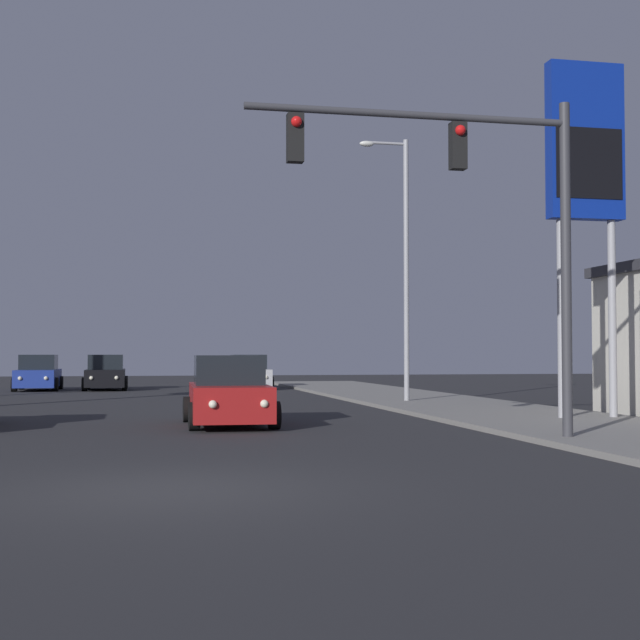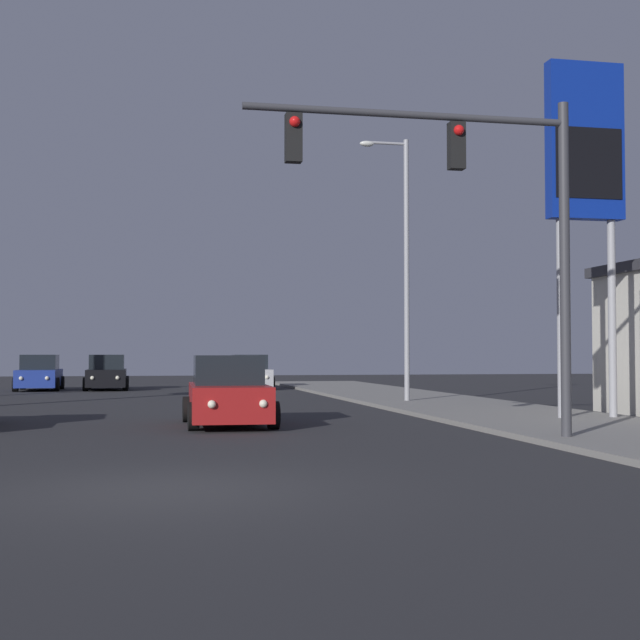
{
  "view_description": "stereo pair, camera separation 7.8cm",
  "coord_description": "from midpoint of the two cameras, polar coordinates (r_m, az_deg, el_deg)",
  "views": [
    {
      "loc": [
        -0.41,
        -11.42,
        1.71
      ],
      "look_at": [
        4.96,
        14.95,
        2.74
      ],
      "focal_mm": 50.0,
      "sensor_mm": 36.0,
      "label": 1
    },
    {
      "loc": [
        -0.33,
        -11.43,
        1.71
      ],
      "look_at": [
        4.96,
        14.95,
        2.74
      ],
      "focal_mm": 50.0,
      "sensor_mm": 36.0,
      "label": 2
    }
  ],
  "objects": [
    {
      "name": "ground_plane",
      "position": [
        11.56,
        -9.56,
        -10.67
      ],
      "size": [
        120.0,
        120.0,
        0.0
      ],
      "primitive_type": "plane",
      "color": "#28282B"
    },
    {
      "name": "sidewalk_right",
      "position": [
        23.65,
        13.44,
        -6.14
      ],
      "size": [
        5.0,
        60.0,
        0.12
      ],
      "color": "gray",
      "rests_on": "ground"
    },
    {
      "name": "car_red",
      "position": [
        21.53,
        -5.79,
        -4.71
      ],
      "size": [
        2.04,
        4.34,
        1.68
      ],
      "rotation": [
        0.0,
        0.0,
        3.11
      ],
      "color": "maroon",
      "rests_on": "ground"
    },
    {
      "name": "car_black",
      "position": [
        43.82,
        -13.44,
        -3.37
      ],
      "size": [
        2.04,
        4.32,
        1.68
      ],
      "rotation": [
        0.0,
        0.0,
        3.15
      ],
      "color": "black",
      "rests_on": "ground"
    },
    {
      "name": "car_silver",
      "position": [
        43.81,
        -4.48,
        -3.43
      ],
      "size": [
        2.04,
        4.32,
        1.68
      ],
      "rotation": [
        0.0,
        0.0,
        3.13
      ],
      "color": "#B7B7BC",
      "rests_on": "ground"
    },
    {
      "name": "car_blue",
      "position": [
        44.03,
        -17.47,
        -3.33
      ],
      "size": [
        2.04,
        4.31,
        1.68
      ],
      "rotation": [
        0.0,
        0.0,
        3.14
      ],
      "color": "navy",
      "rests_on": "ground"
    },
    {
      "name": "traffic_light_mast",
      "position": [
        17.4,
        10.22,
        7.66
      ],
      "size": [
        6.39,
        0.36,
        6.5
      ],
      "color": "#38383D",
      "rests_on": "sidewalk_right"
    },
    {
      "name": "street_lamp",
      "position": [
        30.82,
        5.4,
        4.16
      ],
      "size": [
        1.74,
        0.24,
        9.0
      ],
      "color": "#99999E",
      "rests_on": "sidewalk_right"
    },
    {
      "name": "gas_station_sign",
      "position": [
        23.91,
        16.69,
        9.74
      ],
      "size": [
        2.0,
        0.42,
        9.0
      ],
      "color": "#99999E",
      "rests_on": "sidewalk_right"
    }
  ]
}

